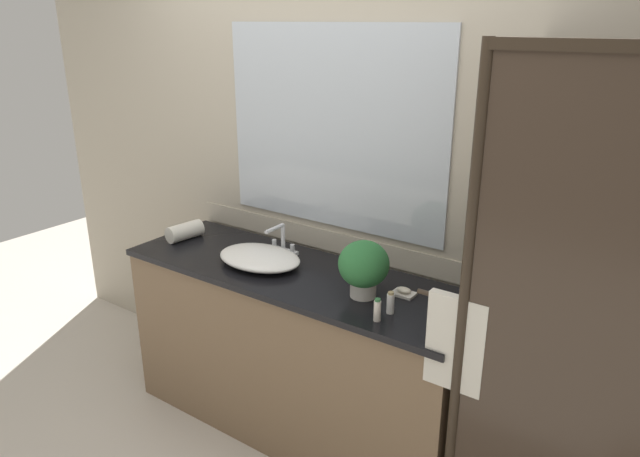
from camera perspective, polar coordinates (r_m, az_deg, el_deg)
ground_plane at (r=3.30m, az=-2.25°, el=-18.62°), size 8.00×8.00×0.00m
wall_back_with_mirror at (r=2.96m, az=1.46°, el=5.24°), size 4.40×0.06×2.60m
vanity_cabinet at (r=3.05m, az=-2.25°, el=-11.87°), size 1.80×0.58×0.90m
shower_enclosure at (r=2.14m, az=22.63°, el=-10.44°), size 1.20×0.59×2.00m
sink_basin at (r=2.91m, az=-5.91°, el=-2.83°), size 0.44×0.31×0.07m
faucet at (r=3.03m, az=-3.75°, el=-1.44°), size 0.17×0.16×0.16m
potted_plant at (r=2.53m, az=4.28°, el=-3.66°), size 0.22×0.22×0.26m
soap_dish at (r=2.61m, az=8.16°, el=-6.15°), size 0.10×0.07×0.04m
amenity_bottle_conditioner at (r=2.38m, az=5.60°, el=-7.92°), size 0.03×0.03×0.10m
amenity_bottle_lotion at (r=2.44m, az=6.89°, el=-7.22°), size 0.03×0.03×0.10m
rolled_towel_near_edge at (r=3.30m, az=-13.00°, el=-0.25°), size 0.12×0.21×0.09m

